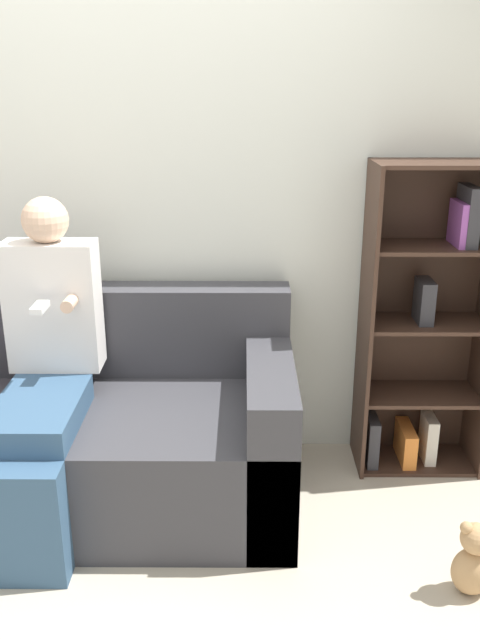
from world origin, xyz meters
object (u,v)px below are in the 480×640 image
at_px(adult_seated, 43,367).
at_px(bookshelf, 424,326).
at_px(couch, 46,434).
at_px(teddy_bear, 473,560).

distance_m(adult_seated, bookshelf, 1.70).
distance_m(couch, adult_seated, 0.38).
bearing_deg(teddy_bear, couch, 160.24).
xyz_separation_m(couch, adult_seated, (0.05, -0.11, 0.37)).
bearing_deg(couch, adult_seated, -64.44).
height_order(adult_seated, bookshelf, bookshelf).
xyz_separation_m(couch, bookshelf, (1.70, 0.33, 0.39)).
height_order(couch, teddy_bear, couch).
distance_m(couch, bookshelf, 1.77).
xyz_separation_m(adult_seated, teddy_bear, (1.64, -0.50, -0.53)).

